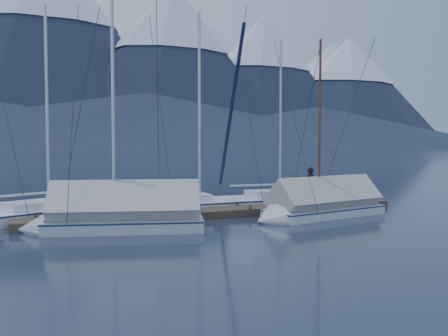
{
  "coord_description": "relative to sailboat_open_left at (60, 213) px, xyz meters",
  "views": [
    {
      "loc": [
        -8.72,
        -17.76,
        3.33
      ],
      "look_at": [
        0.0,
        2.0,
        2.2
      ],
      "focal_mm": 38.0,
      "sensor_mm": 36.0,
      "label": 1
    }
  ],
  "objects": [
    {
      "name": "sailboat_covered_near",
      "position": [
        10.55,
        -4.77,
        0.26
      ],
      "size": [
        7.04,
        3.27,
        8.82
      ],
      "color": "silver",
      "rests_on": "ground"
    },
    {
      "name": "sailboat_open_mid",
      "position": [
        7.01,
        -0.78,
        0.01
      ],
      "size": [
        8.08,
        3.46,
        10.64
      ],
      "color": "silver",
      "rests_on": "ground"
    },
    {
      "name": "ground",
      "position": [
        6.91,
        -4.7,
        -0.18
      ],
      "size": [
        1000.0,
        1000.0,
        0.0
      ],
      "primitive_type": "plane",
      "color": "black",
      "rests_on": "ground"
    },
    {
      "name": "dock",
      "position": [
        6.91,
        -2.7,
        -0.07
      ],
      "size": [
        18.0,
        1.5,
        0.54
      ],
      "color": "#382D23",
      "rests_on": "ground"
    },
    {
      "name": "person",
      "position": [
        11.93,
        -2.28,
        1.04
      ],
      "size": [
        0.62,
        0.75,
        1.77
      ],
      "primitive_type": "imported",
      "rotation": [
        0.0,
        0.0,
        1.92
      ],
      "color": "black",
      "rests_on": "dock"
    },
    {
      "name": "sailboat_open_left",
      "position": [
        0.0,
        0.0,
        0.0
      ],
      "size": [
        7.97,
        5.3,
        10.29
      ],
      "color": "silver",
      "rests_on": "ground"
    },
    {
      "name": "mountain_range",
      "position": [
        11.03,
        365.75,
        58.47
      ],
      "size": [
        877.0,
        584.0,
        150.5
      ],
      "color": "#475675",
      "rests_on": "ground"
    },
    {
      "name": "sailboat_covered_far",
      "position": [
        1.46,
        -4.38,
        0.29
      ],
      "size": [
        7.23,
        3.97,
        9.71
      ],
      "color": "silver",
      "rests_on": "ground"
    },
    {
      "name": "sailboat_open_right",
      "position": [
        11.85,
        -0.26,
        -0.01
      ],
      "size": [
        7.55,
        3.17,
        9.78
      ],
      "color": "silver",
      "rests_on": "ground"
    },
    {
      "name": "mooring_posts",
      "position": [
        6.41,
        -2.7,
        0.17
      ],
      "size": [
        15.12,
        1.52,
        0.35
      ],
      "color": "#382D23",
      "rests_on": "ground"
    }
  ]
}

